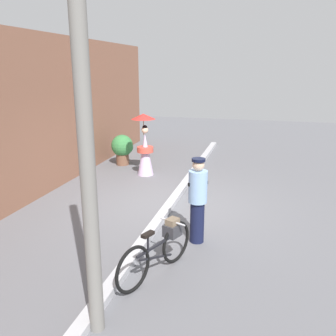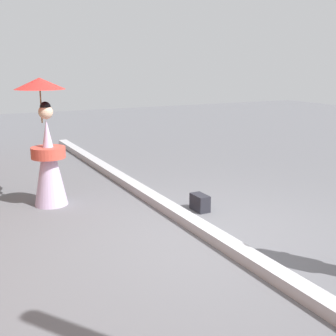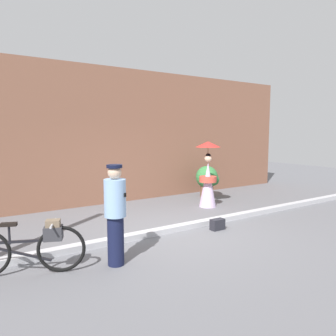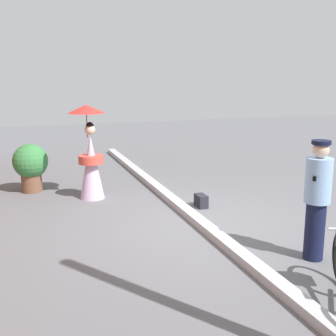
{
  "view_description": "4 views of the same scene",
  "coord_description": "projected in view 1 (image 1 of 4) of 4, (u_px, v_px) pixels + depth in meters",
  "views": [
    {
      "loc": [
        -7.64,
        -1.99,
        3.13
      ],
      "look_at": [
        0.29,
        0.17,
        0.81
      ],
      "focal_mm": 38.06,
      "sensor_mm": 36.0,
      "label": 1
    },
    {
      "loc": [
        -4.08,
        2.68,
        2.03
      ],
      "look_at": [
        -0.23,
        0.69,
        0.99
      ],
      "focal_mm": 46.58,
      "sensor_mm": 36.0,
      "label": 2
    },
    {
      "loc": [
        -3.68,
        -5.49,
        2.09
      ],
      "look_at": [
        0.24,
        0.49,
        1.3
      ],
      "focal_mm": 34.47,
      "sensor_mm": 36.0,
      "label": 3
    },
    {
      "loc": [
        -6.17,
        2.68,
        2.43
      ],
      "look_at": [
        -0.1,
        0.58,
        1.02
      ],
      "focal_mm": 46.51,
      "sensor_mm": 36.0,
      "label": 4
    }
  ],
  "objects": [
    {
      "name": "person_officer",
      "position": [
        198.0,
        199.0,
        6.43
      ],
      "size": [
        0.34,
        0.34,
        1.6
      ],
      "color": "#141938",
      "rests_on": "ground_plane"
    },
    {
      "name": "utility_pole",
      "position": [
        86.0,
        139.0,
        3.78
      ],
      "size": [
        0.18,
        0.18,
        4.8
      ],
      "primitive_type": "cylinder",
      "color": "slate",
      "rests_on": "ground_plane"
    },
    {
      "name": "sidewalk_curb",
      "position": [
        172.0,
        202.0,
        8.43
      ],
      "size": [
        14.0,
        0.2,
        0.12
      ],
      "primitive_type": "cube",
      "color": "#B2B2B7",
      "rests_on": "ground_plane"
    },
    {
      "name": "ground_plane",
      "position": [
        172.0,
        204.0,
        8.45
      ],
      "size": [
        30.0,
        30.0,
        0.0
      ],
      "primitive_type": "plane",
      "color": "slate"
    },
    {
      "name": "person_with_parasol",
      "position": [
        145.0,
        146.0,
        10.58
      ],
      "size": [
        0.7,
        0.7,
        1.84
      ],
      "color": "silver",
      "rests_on": "ground_plane"
    },
    {
      "name": "building_wall",
      "position": [
        36.0,
        116.0,
        8.79
      ],
      "size": [
        14.0,
        0.4,
        3.97
      ],
      "primitive_type": "cube",
      "color": "brown",
      "rests_on": "ground_plane"
    },
    {
      "name": "backpack_on_pavement",
      "position": [
        197.0,
        189.0,
        9.16
      ],
      "size": [
        0.31,
        0.17,
        0.23
      ],
      "color": "#26262D",
      "rests_on": "ground_plane"
    },
    {
      "name": "potted_plant_by_door",
      "position": [
        123.0,
        148.0,
        11.79
      ],
      "size": [
        0.74,
        0.72,
        1.01
      ],
      "color": "brown",
      "rests_on": "ground_plane"
    },
    {
      "name": "bicycle_near_officer",
      "position": [
        160.0,
        248.0,
        5.53
      ],
      "size": [
        1.65,
        0.74,
        0.81
      ],
      "color": "black",
      "rests_on": "ground_plane"
    }
  ]
}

